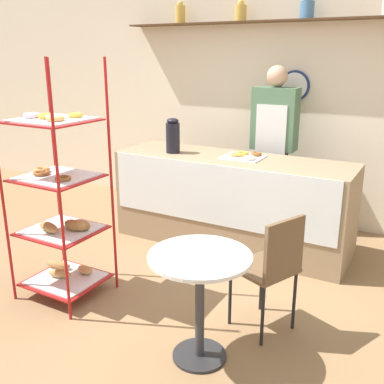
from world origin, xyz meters
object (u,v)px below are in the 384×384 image
at_px(cafe_table, 200,282).
at_px(donut_tray_counter, 245,156).
at_px(person_worker, 274,142).
at_px(coffee_carafe, 173,136).
at_px(cafe_chair, 273,263).
at_px(pastry_rack, 61,205).

xyz_separation_m(cafe_table, donut_tray_counter, (-0.49, 1.84, 0.39)).
bearing_deg(person_worker, coffee_carafe, -138.23).
bearing_deg(cafe_table, donut_tray_counter, 104.91).
relative_size(cafe_chair, coffee_carafe, 2.44).
distance_m(cafe_table, coffee_carafe, 2.18).
relative_size(pastry_rack, cafe_chair, 2.15).
height_order(cafe_table, coffee_carafe, coffee_carafe).
distance_m(pastry_rack, person_worker, 2.46).
distance_m(person_worker, coffee_carafe, 1.12).
distance_m(person_worker, donut_tray_counter, 0.62).
distance_m(pastry_rack, coffee_carafe, 1.55).
relative_size(person_worker, coffee_carafe, 4.99).
distance_m(coffee_carafe, donut_tray_counter, 0.78).
distance_m(pastry_rack, cafe_chair, 1.70).
height_order(cafe_chair, coffee_carafe, coffee_carafe).
bearing_deg(pastry_rack, cafe_table, -8.17).
xyz_separation_m(cafe_chair, coffee_carafe, (-1.54, 1.21, 0.56)).
xyz_separation_m(cafe_table, cafe_chair, (0.30, 0.49, -0.01)).
xyz_separation_m(cafe_chair, donut_tray_counter, (-0.79, 1.35, 0.40)).
height_order(person_worker, coffee_carafe, person_worker).
relative_size(pastry_rack, coffee_carafe, 5.24).
height_order(cafe_table, donut_tray_counter, donut_tray_counter).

